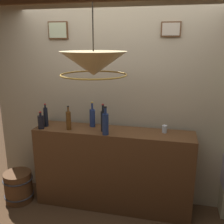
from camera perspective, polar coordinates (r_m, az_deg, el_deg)
panelled_rear_partition at (r=3.35m, az=1.28°, el=4.32°), size 3.48×0.15×2.79m
bar_shelf_unit at (r=3.40m, az=0.19°, el=-12.44°), size 1.99×0.42×1.05m
liquor_bottle_vermouth at (r=3.42m, az=-14.40°, el=-1.02°), size 0.06×0.06×0.30m
liquor_bottle_gin at (r=3.13m, az=-2.01°, el=-1.86°), size 0.05×0.05×0.34m
liquor_bottle_bourbon at (r=3.31m, az=-4.35°, el=-1.19°), size 0.07×0.07×0.32m
liquor_bottle_rye at (r=3.36m, az=-15.41°, el=-2.09°), size 0.08×0.08×0.22m
liquor_bottle_whiskey at (r=3.02m, az=-1.46°, el=-2.53°), size 0.08×0.08×0.34m
liquor_bottle_amaro at (r=3.23m, az=-9.56°, el=-1.81°), size 0.06×0.06×0.30m
glass_tumbler_rocks at (r=3.17m, az=11.51°, el=-3.69°), size 0.06×0.06×0.09m
pendant_lamp at (r=2.41m, az=-4.09°, el=10.47°), size 0.62×0.62×0.64m
wooden_barrel at (r=3.86m, az=-19.93°, el=-15.20°), size 0.39×0.39×0.41m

